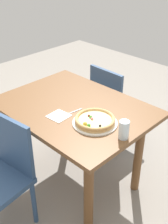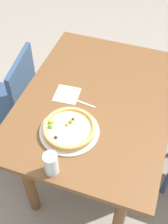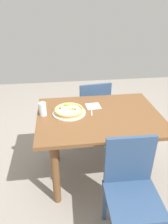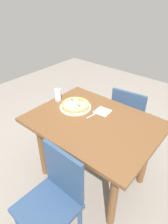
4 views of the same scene
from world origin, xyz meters
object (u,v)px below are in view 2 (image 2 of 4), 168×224
Objects in this scene: chair_far at (12,101)px; fork at (80,102)px; pizza at (69,128)px; napkin at (67,94)px; drinking_glass at (51,164)px; dining_table at (96,113)px; plate at (69,131)px.

fork is (-0.11, -0.56, 0.29)m from chair_far.
pizza is 2.01× the size of napkin.
drinking_glass is 0.52m from napkin.
fork is 1.32× the size of drinking_glass.
pizza is 1.70× the size of fork.
drinking_glass is (-0.57, -0.59, 0.36)m from chair_far.
pizza reaches higher than fork.
pizza is at bearing 1.59° from drinking_glass.
drinking_glass is at bearing 173.36° from dining_table.
dining_table is at bearing -138.46° from fork.
plate is 2.26× the size of napkin.
drinking_glass reaches higher than plate.
chair_far is at bearing -3.00° from fork.
pizza reaches higher than napkin.
chair_far is 0.56m from napkin.
chair_far is 0.74m from pizza.
dining_table is 0.56m from drinking_glass.
pizza is at bearing -126.43° from chair_far.
chair_far reaches higher than pizza.
napkin is (-0.03, 0.18, 0.13)m from dining_table.
fork reaches higher than dining_table.
fork is at bearing -108.81° from napkin.
pizza is 0.25m from drinking_glass.
fork is at bearing 5.12° from plate.
fork reaches higher than napkin.
napkin is at bearing -11.21° from fork.
plate reaches higher than dining_table.
pizza is at bearing 92.96° from plate.
plate is 0.03m from pizza.
chair_far is 3.08× the size of pizza.
chair_far is 5.22× the size of fork.
fork is at bearing -107.69° from chair_far.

